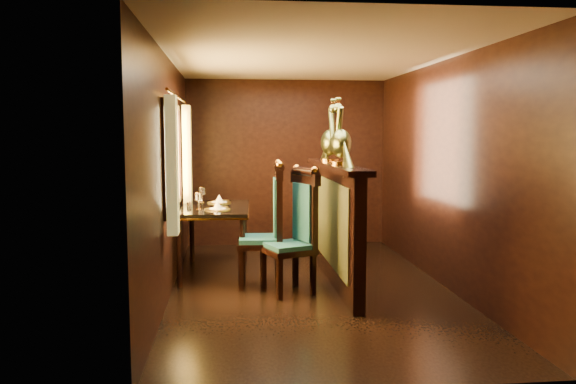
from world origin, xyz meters
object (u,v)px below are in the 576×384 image
(dining_table, at_px, (214,213))
(peacock_right, at_px, (330,131))
(chair_right, at_px, (271,221))
(peacock_left, at_px, (341,131))
(chair_left, at_px, (298,226))

(dining_table, bearing_deg, peacock_right, -6.12)
(dining_table, xyz_separation_m, chair_right, (0.64, -0.64, -0.01))
(peacock_left, bearing_deg, chair_right, 162.94)
(peacock_left, height_order, peacock_right, peacock_right)
(dining_table, relative_size, chair_left, 1.04)
(chair_right, bearing_deg, peacock_right, 32.82)
(chair_right, distance_m, peacock_left, 1.26)
(peacock_right, bearing_deg, chair_left, -124.15)
(dining_table, distance_m, chair_right, 0.91)
(chair_right, bearing_deg, chair_left, -40.79)
(dining_table, height_order, chair_right, chair_right)
(peacock_right, bearing_deg, dining_table, 171.22)
(chair_right, xyz_separation_m, peacock_left, (0.74, -0.23, 0.99))
(dining_table, bearing_deg, chair_right, -42.05)
(dining_table, distance_m, chair_left, 1.28)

